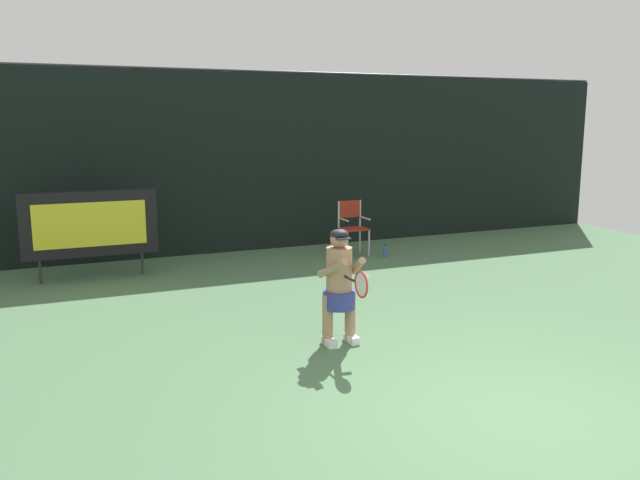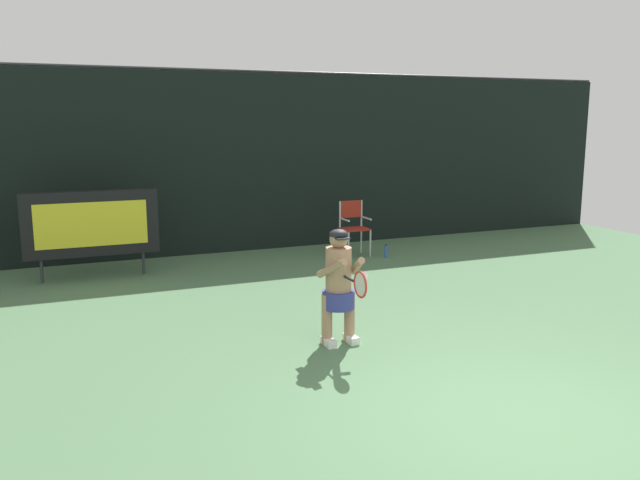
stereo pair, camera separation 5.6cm
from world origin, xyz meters
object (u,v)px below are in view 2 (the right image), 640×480
(scoreboard, at_px, (91,224))
(umpire_chair, at_px, (354,224))
(water_bottle, at_px, (386,251))
(tennis_player, at_px, (339,283))
(tennis_racket, at_px, (359,284))

(scoreboard, height_order, umpire_chair, scoreboard)
(water_bottle, relative_size, tennis_player, 0.19)
(tennis_player, xyz_separation_m, tennis_racket, (0.01, -0.53, 0.12))
(umpire_chair, distance_m, water_bottle, 0.85)
(umpire_chair, distance_m, tennis_player, 5.29)
(water_bottle, xyz_separation_m, tennis_player, (-2.95, -4.17, 0.63))
(scoreboard, relative_size, umpire_chair, 2.04)
(umpire_chair, height_order, water_bottle, umpire_chair)
(tennis_racket, bearing_deg, water_bottle, 63.27)
(umpire_chair, xyz_separation_m, water_bottle, (0.47, -0.50, -0.50))
(water_bottle, bearing_deg, scoreboard, 175.11)
(scoreboard, bearing_deg, tennis_racket, -64.40)
(tennis_racket, bearing_deg, umpire_chair, 69.88)
(tennis_player, distance_m, tennis_racket, 0.54)
(scoreboard, relative_size, tennis_racket, 3.65)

